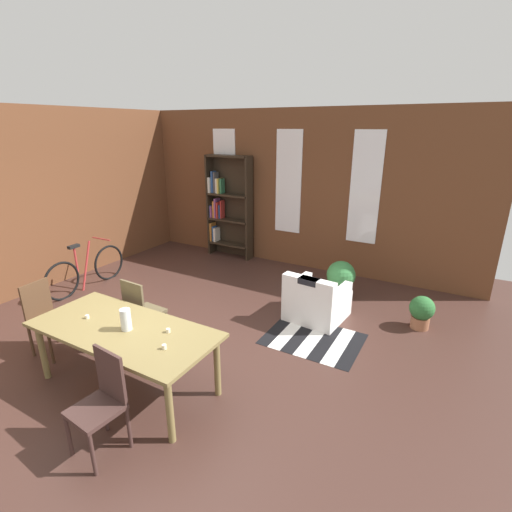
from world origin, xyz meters
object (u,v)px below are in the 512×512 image
object	(u,v)px
armchair_white	(316,302)
potted_plant_corner	(341,278)
dining_chair_far_left	(141,310)
bookshelf_tall	(227,206)
vase_on_table	(126,320)
dining_chair_near_right	(102,400)
potted_plant_by_shelf	(422,311)
dining_table	(124,334)
dining_chair_head_left	(45,316)
bicycle_second	(87,270)

from	to	relation	value
armchair_white	potted_plant_corner	world-z (taller)	armchair_white
dining_chair_far_left	armchair_white	bearing A→B (deg)	46.55
bookshelf_tall	dining_chair_far_left	bearing A→B (deg)	-73.38
dining_chair_far_left	vase_on_table	bearing A→B (deg)	-52.35
dining_chair_near_right	potted_plant_by_shelf	xyz separation A→B (m)	(2.20, 3.70, -0.25)
dining_table	dining_chair_far_left	world-z (taller)	dining_chair_far_left
dining_chair_near_right	dining_chair_head_left	bearing A→B (deg)	160.02
dining_table	potted_plant_by_shelf	world-z (taller)	dining_table
dining_chair_head_left	potted_plant_by_shelf	bearing A→B (deg)	36.21
dining_chair_near_right	bicycle_second	distance (m)	3.96
dining_chair_head_left	armchair_white	size ratio (longest dim) A/B	1.09
dining_chair_near_right	bookshelf_tall	size ratio (longest dim) A/B	0.43
vase_on_table	dining_chair_far_left	world-z (taller)	vase_on_table
vase_on_table	dining_chair_near_right	bearing A→B (deg)	-59.13
armchair_white	dining_chair_head_left	bearing A→B (deg)	-136.63
bicycle_second	potted_plant_by_shelf	world-z (taller)	bicycle_second
bicycle_second	potted_plant_corner	bearing A→B (deg)	24.54
dining_chair_near_right	potted_plant_by_shelf	world-z (taller)	dining_chair_near_right
vase_on_table	potted_plant_corner	distance (m)	3.71
armchair_white	potted_plant_by_shelf	xyz separation A→B (m)	(1.43, 0.48, -0.01)
dining_chair_far_left	potted_plant_corner	distance (m)	3.30
dining_table	potted_plant_corner	world-z (taller)	dining_table
dining_table	armchair_white	world-z (taller)	armchair_white
vase_on_table	bookshelf_tall	world-z (taller)	bookshelf_tall
dining_chair_far_left	potted_plant_corner	size ratio (longest dim) A/B	1.47
dining_chair_far_left	potted_plant_by_shelf	size ratio (longest dim) A/B	1.93
dining_chair_near_right	bicycle_second	size ratio (longest dim) A/B	0.56
dining_chair_head_left	bicycle_second	xyz separation A→B (m)	(-1.32, 1.58, -0.17)
dining_chair_far_left	bicycle_second	world-z (taller)	dining_chair_far_left
bookshelf_tall	bicycle_second	world-z (taller)	bookshelf_tall
dining_table	dining_chair_near_right	xyz separation A→B (m)	(0.48, -0.70, -0.15)
dining_chair_far_left	potted_plant_corner	world-z (taller)	dining_chair_far_left
vase_on_table	bookshelf_tall	distance (m)	4.67
dining_table	bicycle_second	world-z (taller)	bicycle_second
dining_table	potted_plant_by_shelf	distance (m)	4.05
bookshelf_tall	dining_table	bearing A→B (deg)	-70.20
dining_chair_head_left	potted_plant_corner	xyz separation A→B (m)	(2.77, 3.45, -0.16)
dining_chair_head_left	armchair_white	bearing A→B (deg)	43.37
dining_chair_far_left	dining_table	bearing A→B (deg)	-55.71
dining_table	armchair_white	bearing A→B (deg)	63.59
bicycle_second	dining_chair_far_left	bearing A→B (deg)	-21.14
dining_chair_near_right	dining_chair_head_left	size ratio (longest dim) A/B	1.00
dining_chair_head_left	armchair_white	distance (m)	3.70
dining_chair_far_left	dining_chair_head_left	world-z (taller)	same
bookshelf_tall	bicycle_second	xyz separation A→B (m)	(-1.18, -2.79, -0.80)
dining_chair_far_left	armchair_white	size ratio (longest dim) A/B	1.09
vase_on_table	potted_plant_by_shelf	bearing A→B (deg)	48.88
dining_chair_near_right	dining_chair_head_left	distance (m)	2.03
dining_chair_far_left	potted_plant_by_shelf	world-z (taller)	dining_chair_far_left
dining_chair_near_right	potted_plant_corner	bearing A→B (deg)	78.23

